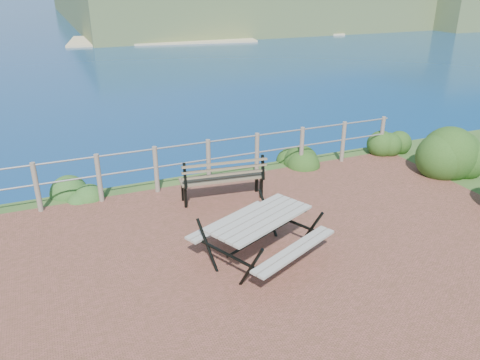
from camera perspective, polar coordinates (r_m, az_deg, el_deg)
The scene contains 8 objects.
ground at distance 7.60m, azimuth 4.76°, elevation -9.91°, with size 10.00×7.00×0.12m, color brown.
safety_railing at distance 10.10m, azimuth -3.86°, elevation 2.52°, with size 9.40×0.10×1.00m.
picnic_table at distance 7.41m, azimuth 2.49°, elevation -6.52°, with size 1.89×1.40×0.74m.
park_bench at distance 9.31m, azimuth -2.22°, elevation 1.05°, with size 1.72×0.61×0.95m.
shrub_right_front at distance 12.05m, azimuth 22.93°, elevation 1.25°, with size 1.47×1.47×2.08m, color #1D4214.
shrub_right_edge at distance 12.71m, azimuth 17.77°, elevation 3.13°, with size 0.94×0.94×1.35m, color #1D4214.
shrub_lip_west at distance 10.26m, azimuth -18.63°, elevation -1.85°, with size 0.81×0.81×0.56m, color #29541F.
shrub_lip_east at distance 11.63m, azimuth 7.80°, elevation 2.20°, with size 0.86×0.86×0.63m, color #1D4214.
Camera 1 is at (-3.03, -5.59, 4.17)m, focal length 35.00 mm.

